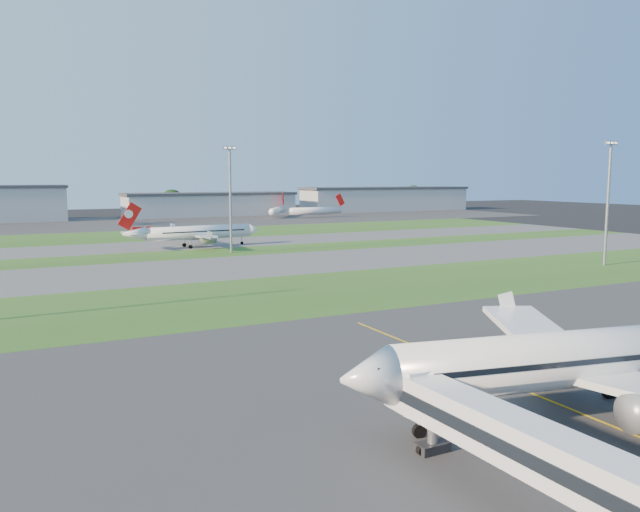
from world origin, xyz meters
TOP-DOWN VIEW (x-y plane):
  - ground at (0.00, 0.00)m, footprint 700.00×700.00m
  - apron_near at (0.00, 0.00)m, footprint 300.00×70.00m
  - grass_strip_a at (0.00, 52.00)m, footprint 300.00×34.00m
  - taxiway_a at (0.00, 85.00)m, footprint 300.00×32.00m
  - grass_strip_b at (0.00, 110.00)m, footprint 300.00×18.00m
  - taxiway_b at (0.00, 132.00)m, footprint 300.00×26.00m
  - grass_strip_c at (0.00, 165.00)m, footprint 300.00×40.00m
  - apron_far at (0.00, 225.00)m, footprint 400.00×80.00m
  - yellow_line at (5.00, 0.00)m, footprint 0.25×60.00m
  - jet_bridge at (-9.81, -15.24)m, footprint 4.20×26.90m
  - airliner_parked at (5.92, -5.06)m, footprint 41.76×35.10m
  - airliner_taxiing at (11.37, 124.34)m, footprint 35.13×29.73m
  - mini_jet_near at (79.60, 230.18)m, footprint 17.59×24.58m
  - mini_jet_far at (94.58, 220.33)m, footprint 28.63×4.05m
  - light_mast_centre at (15.00, 108.00)m, footprint 3.20×0.70m
  - light_mast_east at (78.00, 52.00)m, footprint 3.20×0.70m
  - hangar_east at (55.00, 255.00)m, footprint 81.60×23.00m
  - hangar_far_east at (155.00, 255.00)m, footprint 96.90×23.00m
  - tree_mid_west at (-20.00, 266.00)m, footprint 9.90×9.90m
  - tree_mid_east at (40.00, 269.00)m, footprint 11.55×11.55m
  - tree_east at (115.00, 267.00)m, footprint 10.45×10.45m
  - tree_far_east at (185.00, 271.00)m, footprint 12.65×12.65m

SIDE VIEW (x-z plane):
  - ground at x=0.00m, z-range 0.00..0.00m
  - yellow_line at x=5.00m, z-range -0.01..0.01m
  - apron_near at x=0.00m, z-range 0.00..0.01m
  - grass_strip_a at x=0.00m, z-range 0.00..0.01m
  - taxiway_a at x=0.00m, z-range 0.00..0.01m
  - grass_strip_b at x=0.00m, z-range 0.00..0.01m
  - taxiway_b at x=0.00m, z-range 0.00..0.01m
  - grass_strip_c at x=0.00m, z-range 0.00..0.01m
  - apron_far at x=0.00m, z-range 0.00..0.01m
  - mini_jet_near at x=79.60m, z-range -1.46..8.02m
  - mini_jet_far at x=94.58m, z-range -1.46..8.02m
  - airliner_taxiing at x=11.37m, z-range -1.63..9.33m
  - jet_bridge at x=-9.81m, z-range 0.91..7.11m
  - airliner_parked at x=5.92m, z-range -1.96..11.19m
  - hangar_east at x=55.00m, z-range 0.04..11.24m
  - tree_mid_west at x=-20.00m, z-range 0.44..11.24m
  - tree_east at x=115.00m, z-range 0.46..11.86m
  - hangar_far_east at x=155.00m, z-range 0.04..13.24m
  - tree_mid_east at x=40.00m, z-range 0.51..13.11m
  - tree_far_east at x=185.00m, z-range 0.56..14.36m
  - light_mast_centre at x=15.00m, z-range 1.91..27.71m
  - light_mast_east at x=78.00m, z-range 1.91..27.71m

